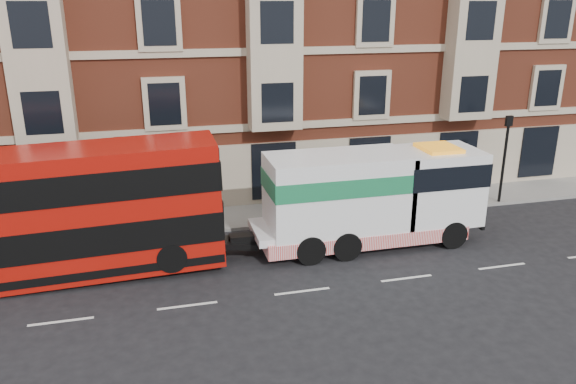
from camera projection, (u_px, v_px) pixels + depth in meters
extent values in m
plane|color=black|center=(302.00, 291.00, 19.76)|extent=(120.00, 120.00, 0.00)
cube|color=slate|center=(260.00, 215.00, 26.61)|extent=(90.00, 3.00, 0.15)
cube|color=brown|center=(239.00, 14.00, 30.72)|extent=(45.00, 12.00, 18.00)
cylinder|color=black|center=(124.00, 192.00, 23.35)|extent=(0.14, 0.14, 4.00)
cube|color=black|center=(119.00, 143.00, 22.67)|extent=(0.35, 0.15, 0.50)
cylinder|color=black|center=(504.00, 163.00, 27.54)|extent=(0.14, 0.14, 4.00)
cube|color=black|center=(509.00, 121.00, 26.86)|extent=(0.35, 0.15, 0.50)
cube|color=#AB1009|center=(53.00, 214.00, 20.01)|extent=(11.82, 2.64, 4.64)
cube|color=black|center=(55.00, 232.00, 20.23)|extent=(11.86, 2.70, 1.11)
cube|color=black|center=(48.00, 182.00, 19.61)|extent=(11.86, 2.70, 1.06)
cylinder|color=black|center=(172.00, 258.00, 20.37)|extent=(1.10, 0.34, 1.10)
cylinder|color=black|center=(169.00, 233.00, 22.56)|extent=(1.10, 0.34, 1.10)
cube|color=white|center=(366.00, 222.00, 23.28)|extent=(9.50, 2.43, 0.32)
cube|color=white|center=(435.00, 185.00, 23.54)|extent=(3.38, 2.64, 3.06)
cube|color=white|center=(338.00, 192.00, 22.52)|extent=(5.70, 2.64, 3.06)
cube|color=#1A7546|center=(338.00, 179.00, 22.35)|extent=(5.75, 2.68, 0.74)
cube|color=red|center=(361.00, 231.00, 23.35)|extent=(8.44, 2.70, 0.58)
cylinder|color=black|center=(453.00, 234.00, 23.10)|extent=(1.16, 0.37, 1.16)
cylinder|color=black|center=(425.00, 214.00, 25.29)|extent=(1.16, 0.37, 1.16)
cylinder|color=black|center=(346.00, 246.00, 22.02)|extent=(1.16, 0.42, 1.16)
cylinder|color=black|center=(327.00, 224.00, 24.21)|extent=(1.16, 0.42, 1.16)
cylinder|color=black|center=(310.00, 250.00, 21.68)|extent=(1.16, 0.42, 1.16)
cylinder|color=black|center=(294.00, 227.00, 23.87)|extent=(1.16, 0.42, 1.16)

